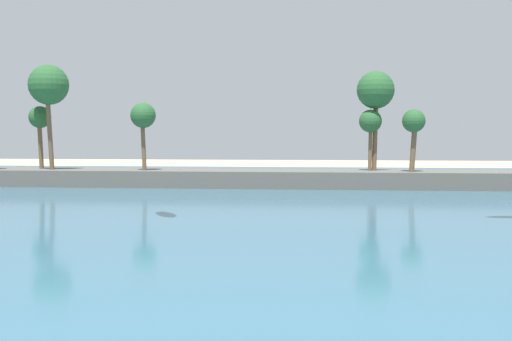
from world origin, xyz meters
TOP-DOWN VIEW (x-y plane):
  - sea at (0.00, 53.74)m, footprint 220.00×94.29m
  - palm_headland at (-4.55, 60.84)m, footprint 95.99×6.11m

SIDE VIEW (x-z plane):
  - sea at x=0.00m, z-range 0.00..0.06m
  - palm_headland at x=-4.55m, z-range -3.38..9.57m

